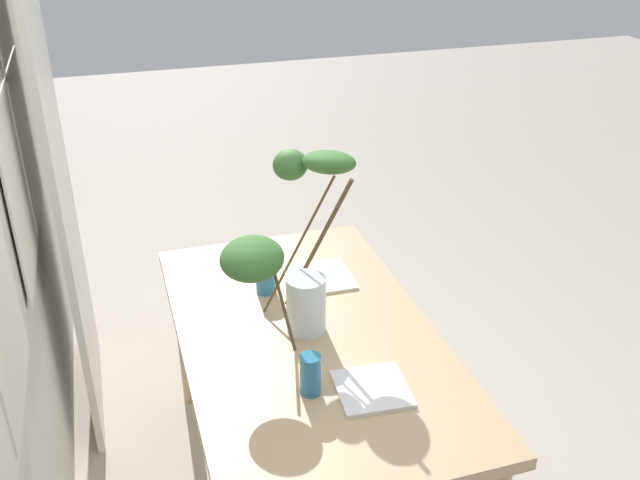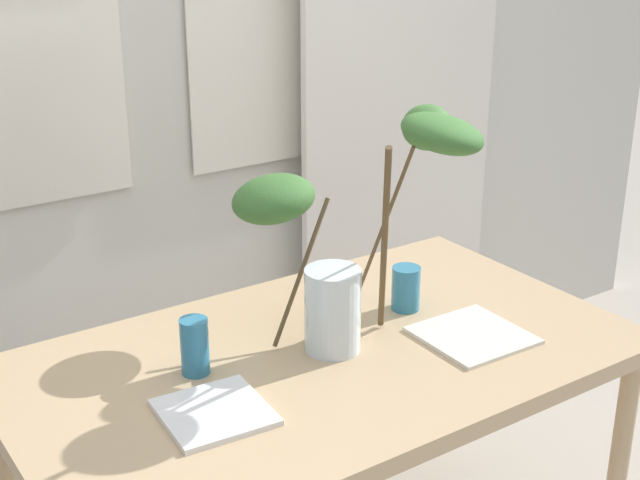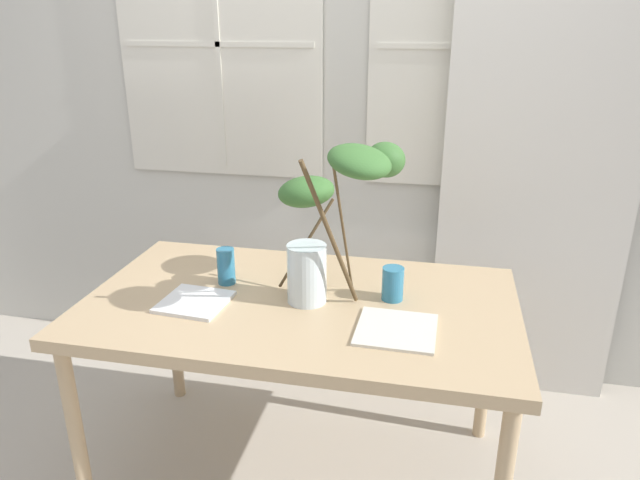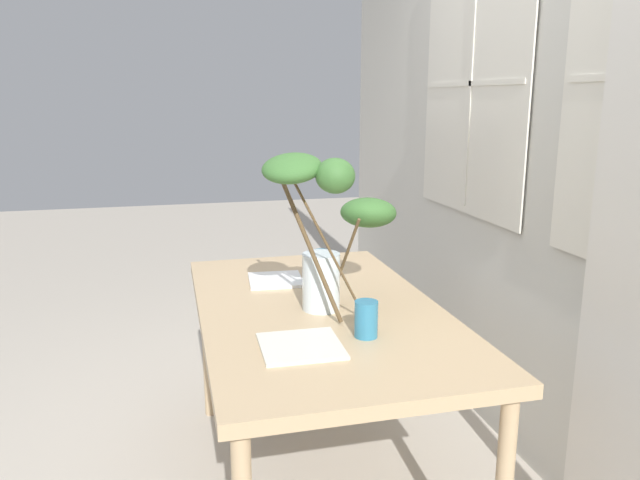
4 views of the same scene
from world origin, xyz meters
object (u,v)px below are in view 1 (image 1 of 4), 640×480
(dining_table, at_px, (309,349))
(plate_square_right, at_px, (319,277))
(drinking_glass_blue_left, at_px, (310,375))
(drinking_glass_blue_right, at_px, (266,278))
(plate_square_left, at_px, (372,389))
(vase_with_branches, at_px, (292,245))

(dining_table, relative_size, plate_square_right, 6.05)
(drinking_glass_blue_left, xyz_separation_m, drinking_glass_blue_right, (0.63, -0.01, -0.01))
(plate_square_left, distance_m, plate_square_right, 0.72)
(drinking_glass_blue_right, bearing_deg, plate_square_left, -165.04)
(drinking_glass_blue_right, relative_size, plate_square_left, 0.54)
(dining_table, xyz_separation_m, plate_square_right, (0.36, -0.15, 0.07))
(vase_with_branches, distance_m, drinking_glass_blue_left, 0.47)
(drinking_glass_blue_left, xyz_separation_m, plate_square_left, (-0.05, -0.19, -0.06))
(drinking_glass_blue_left, distance_m, plate_square_right, 0.71)
(drinking_glass_blue_right, distance_m, plate_square_left, 0.71)
(vase_with_branches, relative_size, drinking_glass_blue_left, 4.43)
(plate_square_left, xyz_separation_m, plate_square_right, (0.72, -0.05, -0.00))
(dining_table, distance_m, drinking_glass_blue_left, 0.35)
(dining_table, distance_m, plate_square_right, 0.39)
(drinking_glass_blue_left, distance_m, drinking_glass_blue_right, 0.63)
(dining_table, height_order, drinking_glass_blue_right, drinking_glass_blue_right)
(drinking_glass_blue_left, bearing_deg, vase_with_branches, -7.56)
(plate_square_left, bearing_deg, vase_with_branches, 17.24)
(vase_with_branches, distance_m, plate_square_left, 0.56)
(plate_square_right, bearing_deg, vase_with_branches, 146.52)
(drinking_glass_blue_left, bearing_deg, plate_square_left, -105.14)
(dining_table, height_order, plate_square_right, plate_square_right)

